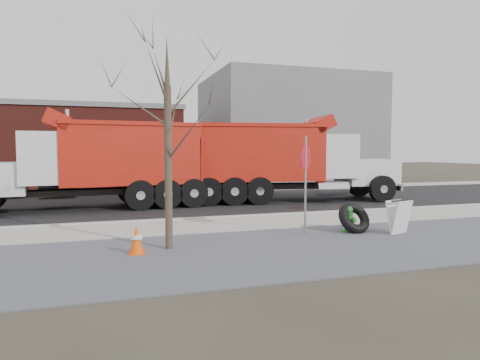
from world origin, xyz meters
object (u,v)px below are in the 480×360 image
object	(u,v)px
truck_tire	(354,218)
dump_truck_red_b	(98,161)
dump_truck_red_a	(287,159)
sandwich_board	(399,217)
stop_sign	(306,168)
fire_hydrant	(349,220)

from	to	relation	value
truck_tire	dump_truck_red_b	size ratio (longest dim) A/B	0.11
truck_tire	dump_truck_red_a	xyz separation A→B (m)	(1.28, 7.87, 1.61)
dump_truck_red_b	sandwich_board	bearing A→B (deg)	129.74
stop_sign	dump_truck_red_b	xyz separation A→B (m)	(-5.74, 7.67, 0.09)
truck_tire	fire_hydrant	bearing A→B (deg)	144.24
stop_sign	dump_truck_red_a	distance (m)	8.29
truck_tire	stop_sign	bearing A→B (deg)	176.85
fire_hydrant	dump_truck_red_a	world-z (taller)	dump_truck_red_a
sandwich_board	dump_truck_red_a	world-z (taller)	dump_truck_red_a
dump_truck_red_a	dump_truck_red_b	size ratio (longest dim) A/B	1.06
stop_sign	dump_truck_red_a	xyz separation A→B (m)	(2.84, 7.79, 0.11)
sandwich_board	dump_truck_red_b	size ratio (longest dim) A/B	0.10
fire_hydrant	dump_truck_red_b	world-z (taller)	dump_truck_red_b
truck_tire	stop_sign	size ratio (longest dim) A/B	0.38
fire_hydrant	stop_sign	size ratio (longest dim) A/B	0.28
fire_hydrant	truck_tire	world-z (taller)	truck_tire
stop_sign	sandwich_board	distance (m)	3.09
fire_hydrant	stop_sign	distance (m)	2.13
fire_hydrant	dump_truck_red_a	size ratio (longest dim) A/B	0.08
stop_sign	sandwich_board	world-z (taller)	stop_sign
truck_tire	sandwich_board	distance (m)	1.26
truck_tire	dump_truck_red_b	world-z (taller)	dump_truck_red_b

